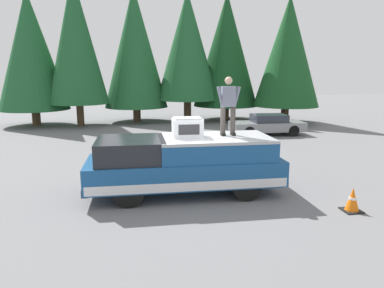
# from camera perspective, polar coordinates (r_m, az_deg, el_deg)

# --- Properties ---
(ground_plane) EXTENTS (90.00, 90.00, 0.00)m
(ground_plane) POSITION_cam_1_polar(r_m,az_deg,el_deg) (10.47, -0.85, -7.85)
(ground_plane) COLOR slate
(pickup_truck) EXTENTS (2.01, 5.54, 1.65)m
(pickup_truck) POSITION_cam_1_polar(r_m,az_deg,el_deg) (10.21, -1.19, -3.22)
(pickup_truck) COLOR navy
(pickup_truck) RESTS_ON ground
(compressor_unit) EXTENTS (0.65, 0.84, 0.56)m
(compressor_unit) POSITION_cam_1_polar(r_m,az_deg,el_deg) (10.08, -0.75, 2.70)
(compressor_unit) COLOR silver
(compressor_unit) RESTS_ON pickup_truck
(person_on_truck_bed) EXTENTS (0.29, 0.72, 1.69)m
(person_on_truck_bed) POSITION_cam_1_polar(r_m,az_deg,el_deg) (10.34, 5.85, 6.35)
(person_on_truck_bed) COLOR #423D38
(person_on_truck_bed) RESTS_ON pickup_truck
(parked_car_grey) EXTENTS (1.64, 4.10, 1.16)m
(parked_car_grey) POSITION_cam_1_polar(r_m,az_deg,el_deg) (20.50, 12.03, 3.06)
(parked_car_grey) COLOR gray
(parked_car_grey) RESTS_ON ground
(traffic_cone) EXTENTS (0.47, 0.47, 0.62)m
(traffic_cone) POSITION_cam_1_polar(r_m,az_deg,el_deg) (9.92, 24.42, -8.24)
(traffic_cone) COLOR black
(traffic_cone) RESTS_ON ground
(conifer_far_left) EXTENTS (4.48, 4.48, 8.57)m
(conifer_far_left) POSITION_cam_1_polar(r_m,az_deg,el_deg) (25.76, 15.19, 14.12)
(conifer_far_left) COLOR #4C3826
(conifer_far_left) RESTS_ON ground
(conifer_left) EXTENTS (4.72, 4.72, 9.07)m
(conifer_left) POSITION_cam_1_polar(r_m,az_deg,el_deg) (26.69, 5.53, 14.74)
(conifer_left) COLOR #4C3826
(conifer_left) RESTS_ON ground
(conifer_center_left) EXTENTS (4.40, 4.40, 9.05)m
(conifer_center_left) POSITION_cam_1_polar(r_m,az_deg,el_deg) (25.67, -0.75, 15.47)
(conifer_center_left) COLOR #4C3826
(conifer_center_left) RESTS_ON ground
(conifer_center_right) EXTENTS (4.45, 4.45, 9.31)m
(conifer_center_right) POSITION_cam_1_polar(r_m,az_deg,el_deg) (25.86, -9.17, 15.03)
(conifer_center_right) COLOR #4C3826
(conifer_center_right) RESTS_ON ground
(conifer_right) EXTENTS (3.87, 3.87, 9.59)m
(conifer_right) POSITION_cam_1_polar(r_m,az_deg,el_deg) (24.64, -18.21, 15.63)
(conifer_right) COLOR #4C3826
(conifer_right) RESTS_ON ground
(conifer_far_right) EXTENTS (4.46, 4.46, 8.64)m
(conifer_far_right) POSITION_cam_1_polar(r_m,az_deg,el_deg) (25.73, -24.56, 13.47)
(conifer_far_right) COLOR #4C3826
(conifer_far_right) RESTS_ON ground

